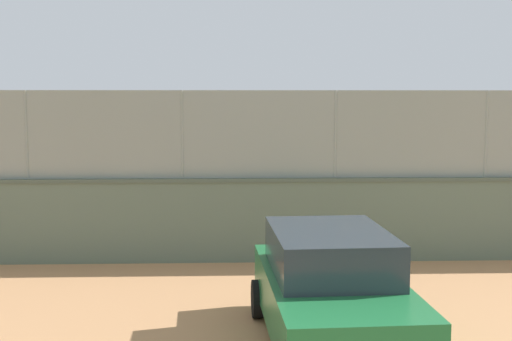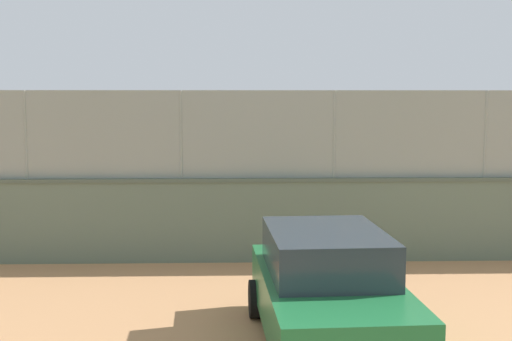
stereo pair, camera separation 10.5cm
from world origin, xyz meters
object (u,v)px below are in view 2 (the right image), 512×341
player_baseline_waiting (413,184)px  spare_ball_by_wall (242,244)px  sports_ball (170,163)px  player_crossing_court (187,175)px  parked_car_green (327,289)px  player_near_wall_returning (136,166)px

player_baseline_waiting → spare_ball_by_wall: bearing=39.6°
player_baseline_waiting → sports_ball: size_ratio=21.50×
sports_ball → player_baseline_waiting: bearing=176.0°
spare_ball_by_wall → player_crossing_court: bearing=-73.8°
player_crossing_court → spare_ball_by_wall: (-2.10, 7.22, -0.84)m
player_baseline_waiting → parked_car_green: bearing=70.7°
player_near_wall_returning → parked_car_green: 16.65m
player_near_wall_returning → spare_ball_by_wall: bearing=115.0°
player_baseline_waiting → sports_ball: bearing=-4.0°
player_crossing_court → parked_car_green: size_ratio=0.36×
sports_ball → parked_car_green: bearing=108.7°
player_near_wall_returning → parked_car_green: size_ratio=0.39×
parked_car_green → player_near_wall_returning: bearing=-70.0°
parked_car_green → sports_ball: bearing=-71.3°
player_near_wall_returning → player_baseline_waiting: bearing=152.2°
player_crossing_court → player_near_wall_returning: player_near_wall_returning is taller
sports_ball → spare_ball_by_wall: (-2.39, 4.77, -1.49)m
player_near_wall_returning → sports_ball: bearing=113.3°
player_baseline_waiting → player_near_wall_returning: player_near_wall_returning is taller
sports_ball → parked_car_green: (-3.79, 11.20, -0.68)m
parked_car_green → player_crossing_court: bearing=-75.6°
player_crossing_court → parked_car_green: (-3.50, 13.65, -0.04)m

